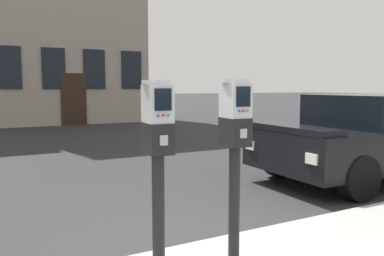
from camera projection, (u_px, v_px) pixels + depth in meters
parking_meter_near_kerb at (158, 145)px, 2.79m from camera, size 0.23×0.26×1.46m
parking_meter_twin_adjacent at (235, 138)px, 3.10m from camera, size 0.23×0.26×1.47m
parked_car_dark_hatchback at (382, 134)px, 6.73m from camera, size 4.46×1.93×1.42m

